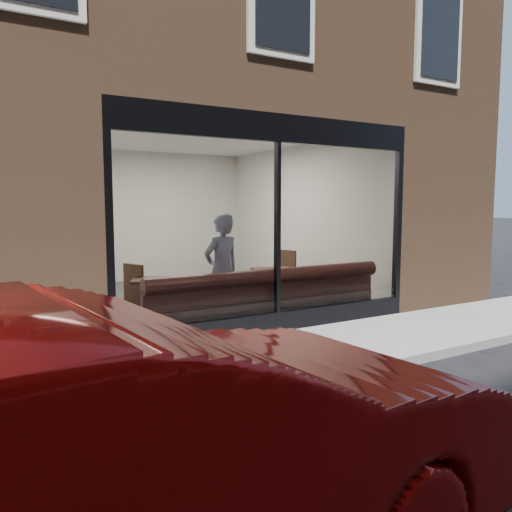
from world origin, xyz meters
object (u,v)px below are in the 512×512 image
banquette (263,312)px  cafe_chair_right (282,285)px  cafe_table_right (274,270)px  cafe_chair_left (125,310)px  person (222,271)px  parked_car (92,474)px  cafe_table_left (151,280)px

banquette → cafe_chair_right: 2.58m
cafe_table_right → cafe_chair_left: 2.63m
banquette → cafe_chair_right: size_ratio=9.41×
person → cafe_chair_left: size_ratio=4.01×
cafe_chair_right → cafe_chair_left: bearing=-3.9°
cafe_table_right → person: bearing=-158.3°
banquette → cafe_chair_left: bearing=147.2°
person → cafe_chair_right: bearing=-155.6°
person → cafe_chair_right: size_ratio=4.15×
parked_car → cafe_table_right: bearing=-45.7°
cafe_table_right → cafe_chair_right: 1.59m
cafe_table_left → cafe_table_right: cafe_table_right is taller
cafe_chair_left → cafe_chair_right: (3.49, 0.80, 0.00)m
banquette → parked_car: size_ratio=0.88×
cafe_table_right → parked_car: parked_car is taller
cafe_table_left → parked_car: bearing=-111.0°
cafe_table_right → cafe_chair_right: bearing=51.6°
parked_car → person: bearing=-38.7°
cafe_table_right → parked_car: 6.77m
person → cafe_table_right: 1.39m
banquette → person: 0.92m
cafe_table_left → cafe_chair_left: (-0.32, 0.38, -0.50)m
parked_car → banquette: bearing=-45.2°
banquette → cafe_table_left: (-1.53, 0.81, 0.52)m
cafe_chair_left → cafe_table_left: bearing=104.9°
banquette → cafe_table_left: bearing=152.2°
cafe_table_left → cafe_chair_right: size_ratio=1.36×
cafe_table_right → cafe_chair_left: size_ratio=1.57×
person → cafe_table_left: (-0.96, 0.51, -0.14)m
banquette → parked_car: (-3.55, -4.46, 0.53)m
cafe_table_left → cafe_table_right: 2.24m
parked_car → cafe_chair_left: bearing=-23.4°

